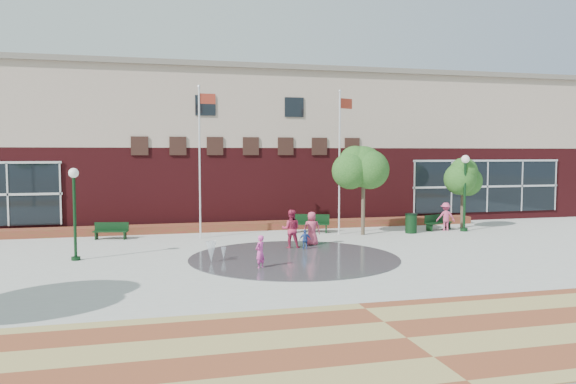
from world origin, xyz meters
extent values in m
plane|color=#666056|center=(0.00, 0.00, 0.00)|extent=(120.00, 120.00, 0.00)
cube|color=#A8A8A0|center=(0.00, 4.00, 0.00)|extent=(46.00, 18.00, 0.01)
cube|color=brown|center=(0.00, -7.00, 0.00)|extent=(46.00, 6.00, 0.01)
cylinder|color=#383A3D|center=(0.00, 3.00, 0.00)|extent=(8.40, 8.40, 0.01)
cube|color=#481014|center=(0.00, 17.50, 2.25)|extent=(44.00, 10.00, 4.50)
cube|color=tan|center=(0.00, 17.50, 6.75)|extent=(44.00, 10.00, 4.50)
cube|color=slate|center=(0.00, 17.50, 9.05)|extent=(44.40, 10.40, 0.30)
cube|color=black|center=(15.00, 12.48, 2.11)|extent=(10.00, 0.12, 3.19)
cube|color=black|center=(-2.50, 12.48, 6.79)|extent=(1.10, 0.10, 1.10)
cube|color=black|center=(2.50, 12.48, 6.79)|extent=(1.10, 0.10, 1.10)
cube|color=#A80826|center=(0.00, 11.60, 0.00)|extent=(26.00, 1.20, 0.40)
cylinder|color=white|center=(-3.14, 9.18, 3.69)|extent=(0.09, 0.09, 7.39)
sphere|color=white|center=(-3.14, 9.18, 7.43)|extent=(0.14, 0.14, 0.14)
cube|color=#A03121|center=(-2.74, 9.21, 6.85)|extent=(0.81, 0.09, 0.50)
cylinder|color=white|center=(3.92, 8.76, 3.65)|extent=(0.09, 0.09, 7.30)
sphere|color=white|center=(3.92, 8.76, 7.35)|extent=(0.15, 0.15, 0.15)
cube|color=#A03121|center=(4.31, 8.92, 6.74)|extent=(0.79, 0.34, 0.51)
cylinder|color=black|center=(-8.41, 4.66, 1.63)|extent=(0.12, 0.12, 3.27)
cylinder|color=black|center=(-8.41, 4.66, 0.08)|extent=(0.35, 0.35, 0.15)
sphere|color=silver|center=(-8.41, 4.66, 3.44)|extent=(0.38, 0.38, 0.38)
cylinder|color=black|center=(10.81, 8.21, 1.84)|extent=(0.13, 0.13, 3.69)
cylinder|color=black|center=(10.81, 8.21, 0.09)|extent=(0.39, 0.39, 0.17)
sphere|color=silver|center=(10.81, 8.21, 3.88)|extent=(0.43, 0.43, 0.43)
cube|color=black|center=(-7.41, 9.89, 0.41)|extent=(1.71, 0.80, 0.06)
cube|color=black|center=(-7.37, 10.09, 0.62)|extent=(1.62, 0.40, 0.41)
cube|color=black|center=(2.70, 9.73, 0.48)|extent=(1.99, 1.17, 0.06)
cube|color=black|center=(2.78, 9.95, 0.73)|extent=(1.82, 0.72, 0.48)
cube|color=black|center=(9.68, 8.90, 0.43)|extent=(1.76, 1.02, 0.06)
cube|color=black|center=(9.61, 9.10, 0.64)|extent=(1.62, 0.62, 0.43)
cylinder|color=black|center=(7.73, 8.26, 0.50)|extent=(0.60, 0.60, 1.00)
cylinder|color=black|center=(7.73, 8.26, 1.02)|extent=(0.64, 0.64, 0.06)
cylinder|color=#3E3225|center=(5.05, 8.30, 1.42)|extent=(0.19, 0.19, 2.84)
cylinder|color=#3E3225|center=(11.50, 9.51, 1.28)|extent=(0.22, 0.22, 2.55)
cone|color=white|center=(-3.32, 2.87, 0.00)|extent=(0.41, 0.41, 0.80)
cone|color=white|center=(-2.77, 3.42, 0.00)|extent=(0.21, 0.21, 0.47)
imported|color=#EF45AD|center=(-1.71, 1.40, 0.61)|extent=(0.53, 0.52, 1.23)
imported|color=#B1274A|center=(0.47, 5.34, 0.86)|extent=(0.97, 0.84, 1.72)
imported|color=#BF3E5C|center=(1.57, 5.78, 0.78)|extent=(0.85, 0.64, 1.56)
imported|color=#2C4AA1|center=(0.96, 4.76, 0.45)|extent=(0.55, 0.29, 0.90)
imported|color=#C2416C|center=(9.98, 8.68, 0.77)|extent=(1.10, 0.80, 1.54)
camera|label=1|loc=(-5.68, -18.44, 4.22)|focal=35.00mm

